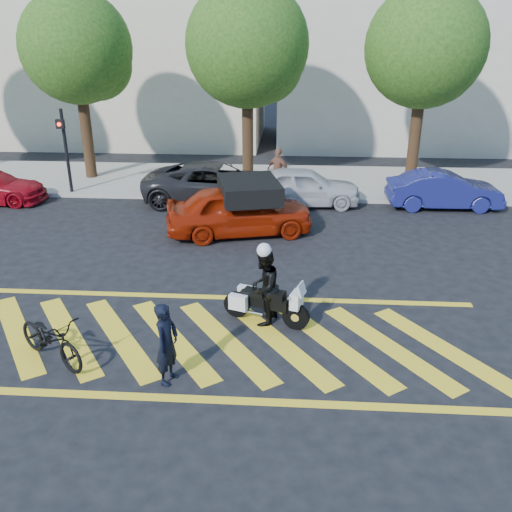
# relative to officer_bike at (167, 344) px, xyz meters

# --- Properties ---
(ground) EXTENTS (90.00, 90.00, 0.00)m
(ground) POSITION_rel_officer_bike_xyz_m (0.37, 1.40, -0.78)
(ground) COLOR black
(ground) RESTS_ON ground
(sidewalk) EXTENTS (60.00, 5.00, 0.15)m
(sidewalk) POSITION_rel_officer_bike_xyz_m (0.37, 13.40, -0.71)
(sidewalk) COLOR #9E998E
(sidewalk) RESTS_ON ground
(crosswalk) EXTENTS (12.33, 4.00, 0.01)m
(crosswalk) POSITION_rel_officer_bike_xyz_m (0.33, 1.40, -0.78)
(crosswalk) COLOR yellow
(crosswalk) RESTS_ON ground
(building_left) EXTENTS (16.00, 8.00, 10.00)m
(building_left) POSITION_rel_officer_bike_xyz_m (-7.63, 22.40, 4.22)
(building_left) COLOR beige
(building_left) RESTS_ON ground
(building_right) EXTENTS (16.00, 8.00, 11.00)m
(building_right) POSITION_rel_officer_bike_xyz_m (9.37, 22.40, 4.72)
(building_right) COLOR beige
(building_right) RESTS_ON ground
(tree_left) EXTENTS (4.20, 4.20, 7.26)m
(tree_left) POSITION_rel_officer_bike_xyz_m (-6.01, 13.46, 4.21)
(tree_left) COLOR black
(tree_left) RESTS_ON ground
(tree_center) EXTENTS (4.60, 4.60, 7.56)m
(tree_center) POSITION_rel_officer_bike_xyz_m (0.49, 13.46, 4.32)
(tree_center) COLOR black
(tree_center) RESTS_ON ground
(tree_right) EXTENTS (4.40, 4.40, 7.41)m
(tree_right) POSITION_rel_officer_bike_xyz_m (6.99, 13.46, 4.26)
(tree_right) COLOR black
(tree_right) RESTS_ON ground
(signal_pole) EXTENTS (0.28, 0.43, 3.20)m
(signal_pole) POSITION_rel_officer_bike_xyz_m (-6.13, 11.14, 1.14)
(signal_pole) COLOR black
(signal_pole) RESTS_ON ground
(officer_bike) EXTENTS (0.52, 0.65, 1.56)m
(officer_bike) POSITION_rel_officer_bike_xyz_m (0.00, 0.00, 0.00)
(officer_bike) COLOR black
(officer_bike) RESTS_ON ground
(bicycle) EXTENTS (1.93, 1.58, 0.99)m
(bicycle) POSITION_rel_officer_bike_xyz_m (-2.36, 0.48, -0.29)
(bicycle) COLOR black
(bicycle) RESTS_ON ground
(police_motorcycle) EXTENTS (1.89, 0.97, 0.87)m
(police_motorcycle) POSITION_rel_officer_bike_xyz_m (1.61, 2.22, -0.31)
(police_motorcycle) COLOR black
(police_motorcycle) RESTS_ON ground
(officer_moto) EXTENTS (0.88, 1.00, 1.71)m
(officer_moto) POSITION_rel_officer_bike_xyz_m (1.60, 2.21, 0.07)
(officer_moto) COLOR black
(officer_moto) RESTS_ON ground
(red_convertible) EXTENTS (4.73, 2.79, 1.51)m
(red_convertible) POSITION_rel_officer_bike_xyz_m (0.57, 7.57, -0.03)
(red_convertible) COLOR #941C06
(red_convertible) RESTS_ON ground
(parked_mid_left) EXTENTS (5.24, 2.52, 1.44)m
(parked_mid_left) POSITION_rel_officer_bike_xyz_m (-0.53, 10.60, -0.06)
(parked_mid_left) COLOR black
(parked_mid_left) RESTS_ON ground
(parked_mid_right) EXTENTS (4.09, 1.82, 1.37)m
(parked_mid_right) POSITION_rel_officer_bike_xyz_m (2.55, 10.60, -0.10)
(parked_mid_right) COLOR #BCBCC0
(parked_mid_right) RESTS_ON ground
(parked_right) EXTENTS (3.91, 1.43, 1.28)m
(parked_right) POSITION_rel_officer_bike_xyz_m (7.46, 10.60, -0.14)
(parked_right) COLOR navy
(parked_right) RESTS_ON ground
(pedestrian_right) EXTENTS (1.03, 0.88, 1.66)m
(pedestrian_right) POSITION_rel_officer_bike_xyz_m (1.64, 11.60, 0.20)
(pedestrian_right) COLOR brown
(pedestrian_right) RESTS_ON sidewalk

